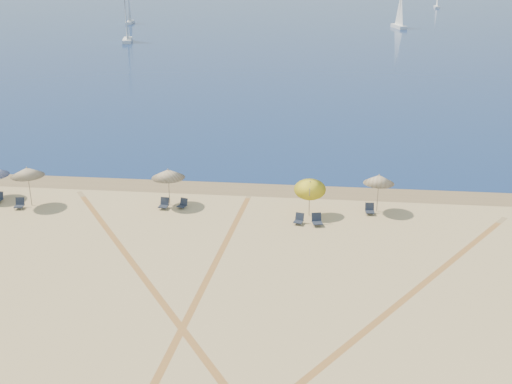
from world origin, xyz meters
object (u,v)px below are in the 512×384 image
Objects in this scene: umbrella_4 at (379,179)px; chair_7 at (370,209)px; chair_5 at (299,219)px; umbrella_2 at (168,174)px; sailboat_0 at (400,14)px; sailboat_1 at (437,0)px; sailboat_2 at (127,27)px; chair_4 at (183,204)px; chair_6 at (317,220)px; sailboat_3 at (129,13)px; chair_2 at (19,204)px; chair_3 at (164,204)px; umbrella_3 at (310,186)px; umbrella_1 at (27,172)px.

umbrella_4 is 3.72× the size of chair_7.
umbrella_4 is 5.75m from chair_5.
umbrella_2 is 0.25× the size of sailboat_0.
chair_5 is 178.05m from sailboat_1.
sailboat_2 is at bearing 117.44° from umbrella_4.
chair_4 is 0.09× the size of sailboat_1.
chair_5 is 0.91× the size of chair_6.
chair_4 is (0.98, -0.42, -1.88)m from umbrella_2.
umbrella_4 is 3.42× the size of chair_5.
umbrella_4 reaches higher than chair_7.
chair_2 is at bearing -84.00° from sailboat_3.
umbrella_2 reaches higher than chair_3.
sailboat_0 reaches higher than umbrella_4.
sailboat_2 is at bearing 109.21° from umbrella_2.
chair_2 reaches higher than chair_4.
sailboat_0 reaches higher than sailboat_1.
sailboat_2 is at bearing 94.55° from chair_2.
chair_3 is 1.07× the size of chair_7.
chair_4 is at bearing 15.36° from chair_3.
sailboat_2 reaches higher than chair_4.
umbrella_3 is 3.25× the size of chair_6.
chair_4 is at bearing -177.66° from chair_5.
chair_7 is (12.89, -0.08, -1.86)m from umbrella_2.
sailboat_2 is (-36.74, 80.13, 0.82)m from umbrella_3.
umbrella_4 is (4.26, 1.18, 0.19)m from umbrella_3.
chair_7 is (21.80, 1.03, -2.02)m from umbrella_1.
sailboat_3 reaches higher than chair_4.
umbrella_1 is at bearing -179.07° from umbrella_3.
umbrella_4 is 88.96m from sailboat_2.
sailboat_3 is at bearing 128.69° from chair_4.
chair_5 is 89.12m from sailboat_2.
umbrella_4 is 3.48× the size of chair_3.
chair_6 is at bearing -3.31° from umbrella_1.
umbrella_3 is at bearing -5.11° from umbrella_2.
umbrella_1 is 3.63× the size of chair_5.
chair_7 is at bearing 10.94° from umbrella_3.
sailboat_3 is at bearing 111.14° from chair_7.
sailboat_0 reaches higher than chair_2.
chair_6 is at bearing -150.34° from chair_7.
chair_4 is 119.83m from sailboat_3.
umbrella_1 is at bearing -90.70° from sailboat_2.
chair_2 is at bearing -120.59° from sailboat_0.
sailboat_0 is at bearing -103.59° from sailboat_1.
chair_6 is (18.52, -1.07, -2.00)m from umbrella_1.
chair_6 reaches higher than chair_7.
umbrella_3 is 112.06m from sailboat_0.
sailboat_0 is (35.33, 111.00, 0.69)m from umbrella_1.
umbrella_3 reaches higher than umbrella_2.
sailboat_2 is at bearing 114.13° from chair_7.
umbrella_1 is 8.94m from chair_3.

